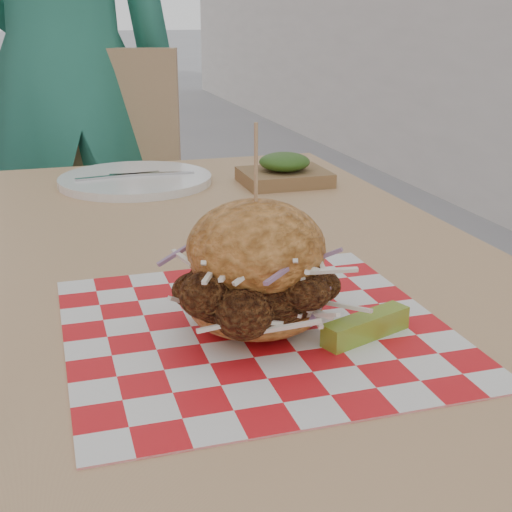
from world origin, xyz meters
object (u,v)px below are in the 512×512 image
object	(u,v)px
patio_table	(183,315)
patio_chair	(120,206)
sandwich	(256,274)
diner	(63,71)

from	to	relation	value
patio_table	patio_chair	world-z (taller)	patio_chair
patio_table	sandwich	xyz separation A→B (m)	(0.03, -0.23, 0.14)
patio_chair	sandwich	world-z (taller)	same
diner	patio_table	size ratio (longest dim) A/B	1.49
patio_table	sandwich	bearing A→B (deg)	-82.85
patio_table	patio_chair	bearing A→B (deg)	88.42
sandwich	diner	bearing A→B (deg)	94.52
diner	patio_table	world-z (taller)	diner
diner	patio_chair	xyz separation A→B (m)	(0.11, -0.14, -0.34)
sandwich	patio_chair	bearing A→B (deg)	90.04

